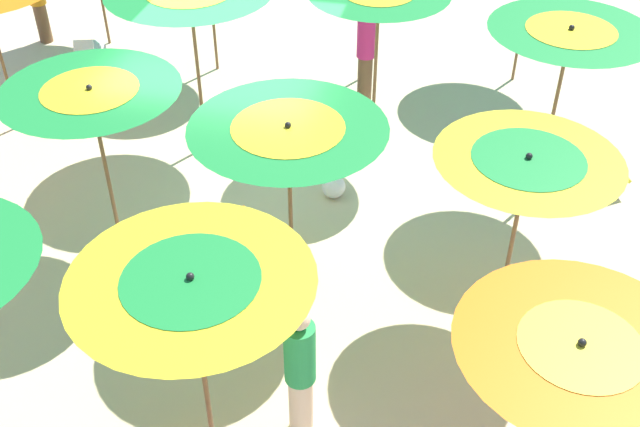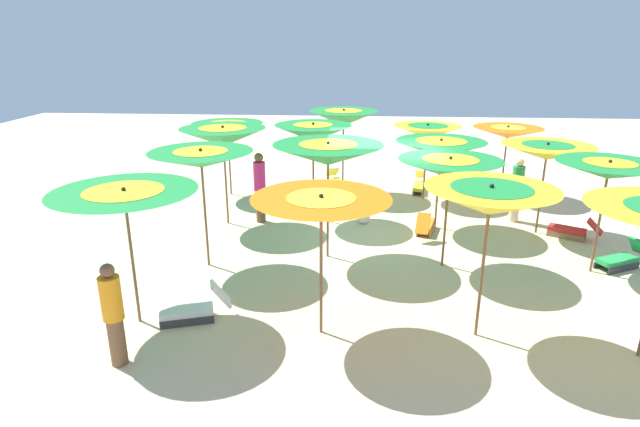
{
  "view_description": "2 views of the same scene",
  "coord_description": "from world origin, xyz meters",
  "px_view_note": "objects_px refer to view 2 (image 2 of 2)",
  "views": [
    {
      "loc": [
        2.99,
        -8.18,
        6.56
      ],
      "look_at": [
        1.43,
        -1.13,
        0.88
      ],
      "focal_mm": 43.55,
      "sensor_mm": 36.0,
      "label": 1
    },
    {
      "loc": [
        -11.41,
        0.61,
        4.6
      ],
      "look_at": [
        -1.59,
        1.31,
        1.23
      ],
      "focal_mm": 29.24,
      "sensor_mm": 36.0,
      "label": 2
    }
  ],
  "objects_px": {
    "beach_umbrella_3": "(508,133)",
    "beachgoer_2": "(517,189)",
    "lounger_4": "(425,226)",
    "beach_umbrella_2": "(547,152)",
    "lounger_3": "(419,185)",
    "beach_umbrella_10": "(313,133)",
    "lounger_1": "(620,259)",
    "beach_umbrella_8": "(321,207)",
    "beach_umbrella_12": "(125,200)",
    "beach_umbrella_13": "(201,159)",
    "beachgoer_0": "(260,186)",
    "beach_umbrella_1": "(609,171)",
    "lounger_0": "(571,230)",
    "beach_umbrella_5": "(450,168)",
    "lounger_2": "(337,181)",
    "lounger_5": "(193,309)",
    "beach_umbrella_4": "(490,201)",
    "beachgoer_1": "(113,313)",
    "beach_umbrella_11": "(344,118)",
    "beach_umbrella_15": "(228,129)",
    "beach_ball": "(364,217)",
    "beach_umbrella_9": "(328,154)",
    "beach_umbrella_14": "(223,137)",
    "beach_umbrella_7": "(427,132)"
  },
  "relations": [
    {
      "from": "beach_umbrella_10",
      "to": "beach_umbrella_7",
      "type": "bearing_deg",
      "value": -56.86
    },
    {
      "from": "beach_umbrella_2",
      "to": "lounger_5",
      "type": "relative_size",
      "value": 1.81
    },
    {
      "from": "beachgoer_0",
      "to": "beach_ball",
      "type": "bearing_deg",
      "value": 122.91
    },
    {
      "from": "beach_umbrella_13",
      "to": "beach_umbrella_15",
      "type": "bearing_deg",
      "value": 8.13
    },
    {
      "from": "lounger_1",
      "to": "beach_umbrella_12",
      "type": "bearing_deg",
      "value": -8.65
    },
    {
      "from": "beach_umbrella_9",
      "to": "lounger_2",
      "type": "height_order",
      "value": "beach_umbrella_9"
    },
    {
      "from": "beachgoer_2",
      "to": "beach_umbrella_5",
      "type": "bearing_deg",
      "value": 159.56
    },
    {
      "from": "beach_umbrella_14",
      "to": "lounger_5",
      "type": "distance_m",
      "value": 5.29
    },
    {
      "from": "beach_umbrella_1",
      "to": "beach_umbrella_12",
      "type": "bearing_deg",
      "value": 106.98
    },
    {
      "from": "beach_umbrella_9",
      "to": "beach_umbrella_11",
      "type": "xyz_separation_m",
      "value": [
        4.95,
        -0.18,
        0.01
      ]
    },
    {
      "from": "beach_umbrella_2",
      "to": "lounger_3",
      "type": "height_order",
      "value": "beach_umbrella_2"
    },
    {
      "from": "beach_umbrella_3",
      "to": "beachgoer_2",
      "type": "distance_m",
      "value": 2.55
    },
    {
      "from": "beach_umbrella_2",
      "to": "beach_umbrella_10",
      "type": "distance_m",
      "value": 5.6
    },
    {
      "from": "beach_umbrella_10",
      "to": "beachgoer_0",
      "type": "bearing_deg",
      "value": 104.75
    },
    {
      "from": "lounger_3",
      "to": "beach_umbrella_14",
      "type": "bearing_deg",
      "value": -48.3
    },
    {
      "from": "beach_umbrella_3",
      "to": "lounger_3",
      "type": "height_order",
      "value": "beach_umbrella_3"
    },
    {
      "from": "lounger_0",
      "to": "beachgoer_1",
      "type": "xyz_separation_m",
      "value": [
        -5.69,
        8.59,
        0.64
      ]
    },
    {
      "from": "beach_umbrella_14",
      "to": "beachgoer_1",
      "type": "bearing_deg",
      "value": 178.63
    },
    {
      "from": "beachgoer_1",
      "to": "beach_umbrella_12",
      "type": "bearing_deg",
      "value": 107.15
    },
    {
      "from": "beach_umbrella_5",
      "to": "lounger_2",
      "type": "xyz_separation_m",
      "value": [
        5.83,
        2.46,
        -1.91
      ]
    },
    {
      "from": "beach_umbrella_13",
      "to": "beachgoer_0",
      "type": "relative_size",
      "value": 1.38
    },
    {
      "from": "beach_umbrella_13",
      "to": "lounger_5",
      "type": "height_order",
      "value": "beach_umbrella_13"
    },
    {
      "from": "lounger_2",
      "to": "beachgoer_0",
      "type": "distance_m",
      "value": 3.93
    },
    {
      "from": "beach_umbrella_11",
      "to": "beach_umbrella_15",
      "type": "xyz_separation_m",
      "value": [
        -0.41,
        3.4,
        -0.29
      ]
    },
    {
      "from": "beach_umbrella_5",
      "to": "beach_umbrella_14",
      "type": "relative_size",
      "value": 0.93
    },
    {
      "from": "beach_umbrella_11",
      "to": "beachgoer_1",
      "type": "bearing_deg",
      "value": 161.71
    },
    {
      "from": "lounger_1",
      "to": "beachgoer_0",
      "type": "relative_size",
      "value": 0.64
    },
    {
      "from": "lounger_2",
      "to": "beachgoer_2",
      "type": "xyz_separation_m",
      "value": [
        -2.87,
        -4.73,
        0.68
      ]
    },
    {
      "from": "beach_umbrella_8",
      "to": "beach_umbrella_12",
      "type": "bearing_deg",
      "value": 87.7
    },
    {
      "from": "lounger_0",
      "to": "beach_ball",
      "type": "height_order",
      "value": "lounger_0"
    },
    {
      "from": "beach_umbrella_5",
      "to": "beach_umbrella_15",
      "type": "xyz_separation_m",
      "value": [
        4.86,
        5.66,
        -0.1
      ]
    },
    {
      "from": "lounger_0",
      "to": "beach_umbrella_2",
      "type": "bearing_deg",
      "value": 6.82
    },
    {
      "from": "lounger_0",
      "to": "lounger_1",
      "type": "xyz_separation_m",
      "value": [
        -1.68,
        -0.36,
        0.01
      ]
    },
    {
      "from": "beach_umbrella_9",
      "to": "lounger_1",
      "type": "bearing_deg",
      "value": -91.59
    },
    {
      "from": "beach_umbrella_1",
      "to": "beachgoer_1",
      "type": "bearing_deg",
      "value": 114.57
    },
    {
      "from": "beach_umbrella_10",
      "to": "beach_umbrella_12",
      "type": "distance_m",
      "value": 6.01
    },
    {
      "from": "lounger_2",
      "to": "lounger_4",
      "type": "height_order",
      "value": "lounger_4"
    },
    {
      "from": "beach_umbrella_12",
      "to": "beachgoer_2",
      "type": "bearing_deg",
      "value": -54.01
    },
    {
      "from": "beach_umbrella_4",
      "to": "beach_umbrella_11",
      "type": "bearing_deg",
      "value": 16.77
    },
    {
      "from": "lounger_4",
      "to": "beach_umbrella_2",
      "type": "bearing_deg",
      "value": -69.13
    },
    {
      "from": "beach_umbrella_1",
      "to": "lounger_1",
      "type": "relative_size",
      "value": 2.01
    },
    {
      "from": "beachgoer_1",
      "to": "beach_umbrella_9",
      "type": "bearing_deg",
      "value": 63.98
    },
    {
      "from": "beach_umbrella_1",
      "to": "beach_umbrella_3",
      "type": "bearing_deg",
      "value": 5.06
    },
    {
      "from": "beach_umbrella_10",
      "to": "lounger_1",
      "type": "distance_m",
      "value": 7.44
    },
    {
      "from": "lounger_5",
      "to": "beachgoer_1",
      "type": "height_order",
      "value": "beachgoer_1"
    },
    {
      "from": "beach_umbrella_12",
      "to": "beach_umbrella_14",
      "type": "xyz_separation_m",
      "value": [
        4.93,
        -0.34,
        0.1
      ]
    },
    {
      "from": "lounger_0",
      "to": "lounger_3",
      "type": "relative_size",
      "value": 0.82
    },
    {
      "from": "beach_umbrella_5",
      "to": "beach_umbrella_12",
      "type": "bearing_deg",
      "value": 115.98
    },
    {
      "from": "beach_umbrella_4",
      "to": "beach_umbrella_8",
      "type": "height_order",
      "value": "beach_umbrella_4"
    },
    {
      "from": "beach_umbrella_11",
      "to": "beach_umbrella_12",
      "type": "distance_m",
      "value": 8.55
    }
  ]
}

